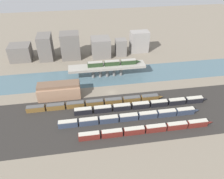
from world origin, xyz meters
TOP-DOWN VIEW (x-y plane):
  - ground_plane at (0.00, 0.00)m, footprint 400.00×400.00m
  - railbed_yard at (0.00, -24.00)m, footprint 280.00×42.00m
  - river_water at (0.00, 20.57)m, footprint 320.00×25.52m
  - bridge at (0.00, 20.57)m, footprint 54.65×9.32m
  - train_on_bridge at (4.90, 20.57)m, footprint 38.22×2.97m
  - train_yard_near at (12.86, -37.70)m, footprint 72.56×2.67m
  - train_yard_mid at (6.51, -27.19)m, footprint 80.37×2.88m
  - train_yard_far at (15.87, -18.00)m, footprint 81.80×2.94m
  - train_yard_outer at (-10.77, -11.39)m, footprint 83.12×2.97m
  - warehouse_building at (-33.24, 0.97)m, footprint 26.24×10.32m
  - city_block_far_left at (-66.19, 57.67)m, footprint 16.82×14.06m
  - city_block_left at (-45.71, 56.94)m, footprint 10.90×15.95m
  - city_block_center at (-25.53, 54.90)m, footprint 15.12×13.02m
  - city_block_right at (-0.69, 54.55)m, footprint 15.42×14.72m
  - city_block_far_right at (16.12, 53.13)m, footprint 8.82×8.28m
  - city_block_tall at (33.25, 57.85)m, footprint 15.58×9.10m

SIDE VIEW (x-z plane):
  - ground_plane at x=0.00m, z-range 0.00..0.00m
  - river_water at x=0.00m, z-range 0.00..0.01m
  - railbed_yard at x=0.00m, z-range 0.00..0.01m
  - train_yard_outer at x=-10.77m, z-range -0.03..3.51m
  - train_yard_far at x=15.87m, z-range -0.03..3.72m
  - train_yard_mid at x=6.51m, z-range -0.03..3.85m
  - train_yard_near at x=12.86m, z-range -0.03..3.89m
  - warehouse_building at x=-33.24m, z-range -0.24..9.61m
  - city_block_far_left at x=-66.19m, z-range 0.00..12.85m
  - city_block_far_right at x=16.12m, z-range 0.00..14.16m
  - bridge at x=0.00m, z-range 2.88..11.76m
  - city_block_right at x=-0.69m, z-range 0.00..15.72m
  - city_block_tall at x=33.25m, z-range 0.00..18.25m
  - city_block_left at x=-45.71m, z-range 0.00..20.07m
  - train_on_bridge at x=4.90m, z-range 8.83..12.32m
  - city_block_center at x=-25.53m, z-range 0.00..21.36m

